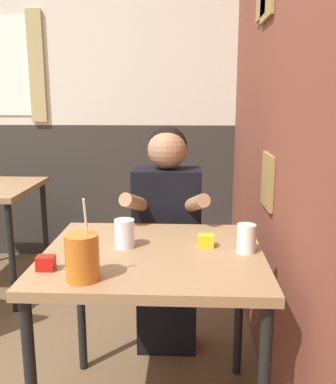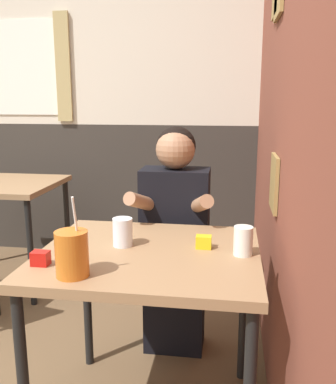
{
  "view_description": "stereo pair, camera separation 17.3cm",
  "coord_description": "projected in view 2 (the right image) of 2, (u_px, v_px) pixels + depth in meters",
  "views": [
    {
      "loc": [
        1.07,
        -1.18,
        1.31
      ],
      "look_at": [
        0.99,
        0.5,
        0.94
      ],
      "focal_mm": 40.0,
      "sensor_mm": 36.0,
      "label": 1
    },
    {
      "loc": [
        1.24,
        -1.17,
        1.31
      ],
      "look_at": [
        0.99,
        0.5,
        0.94
      ],
      "focal_mm": 40.0,
      "sensor_mm": 36.0,
      "label": 2
    }
  ],
  "objects": [
    {
      "name": "cocktail_pitcher",
      "position": [
        72.0,
        254.0,
        1.39
      ],
      "size": [
        0.11,
        0.11,
        0.27
      ],
      "color": "#C6661E",
      "rests_on": "main_table"
    },
    {
      "name": "main_table",
      "position": [
        150.0,
        271.0,
        1.65
      ],
      "size": [
        0.84,
        0.74,
        0.74
      ],
      "color": "#93704C",
      "rests_on": "ground_plane"
    },
    {
      "name": "condiment_mustard",
      "position": [
        204.0,
        242.0,
        1.66
      ],
      "size": [
        0.06,
        0.04,
        0.05
      ],
      "color": "yellow",
      "rests_on": "main_table"
    },
    {
      "name": "glass_center",
      "position": [
        243.0,
        241.0,
        1.59
      ],
      "size": [
        0.07,
        0.07,
        0.11
      ],
      "color": "silver",
      "rests_on": "main_table"
    },
    {
      "name": "back_wall",
      "position": [
        78.0,
        92.0,
        3.48
      ],
      "size": [
        5.88,
        0.09,
        2.7
      ],
      "color": "beige",
      "rests_on": "ground_plane"
    },
    {
      "name": "brick_wall_right",
      "position": [
        279.0,
        90.0,
        2.16
      ],
      "size": [
        0.08,
        4.23,
        2.7
      ],
      "color": "brown",
      "rests_on": "ground_plane"
    },
    {
      "name": "background_table",
      "position": [
        2.0,
        194.0,
        2.99
      ],
      "size": [
        0.77,
        0.7,
        0.74
      ],
      "color": "#93704C",
      "rests_on": "ground_plane"
    },
    {
      "name": "condiment_ketchup",
      "position": [
        41.0,
        258.0,
        1.49
      ],
      "size": [
        0.06,
        0.04,
        0.05
      ],
      "color": "#B7140F",
      "rests_on": "main_table"
    },
    {
      "name": "person_seated",
      "position": [
        175.0,
        238.0,
        2.18
      ],
      "size": [
        0.42,
        0.4,
        1.18
      ],
      "color": "black",
      "rests_on": "ground_plane"
    },
    {
      "name": "glass_near_pitcher",
      "position": [
        123.0,
        232.0,
        1.69
      ],
      "size": [
        0.08,
        0.08,
        0.11
      ],
      "color": "silver",
      "rests_on": "main_table"
    }
  ]
}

